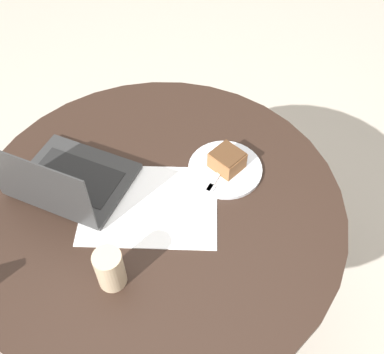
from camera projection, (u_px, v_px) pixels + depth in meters
The scene contains 8 objects.
ground_plane at pixel (168, 312), 1.81m from camera, with size 12.00×12.00×0.00m, color #B7AD9E.
dining_table at pixel (161, 237), 1.36m from camera, with size 1.03×1.03×0.75m.
paper_document at pixel (150, 205), 1.22m from camera, with size 0.39×0.31×0.00m.
plate at pixel (225, 169), 1.29m from camera, with size 0.21×0.21×0.01m.
cake_slice at pixel (227, 160), 1.27m from camera, with size 0.11×0.11×0.06m.
fork at pixel (218, 175), 1.27m from camera, with size 0.11×0.16×0.00m.
coffee_glass at pixel (110, 269), 1.04m from camera, with size 0.07×0.07×0.11m.
laptop at pixel (67, 181), 1.23m from camera, with size 0.38×0.36×0.22m.
Camera 1 is at (0.04, -0.72, 1.75)m, focal length 42.00 mm.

